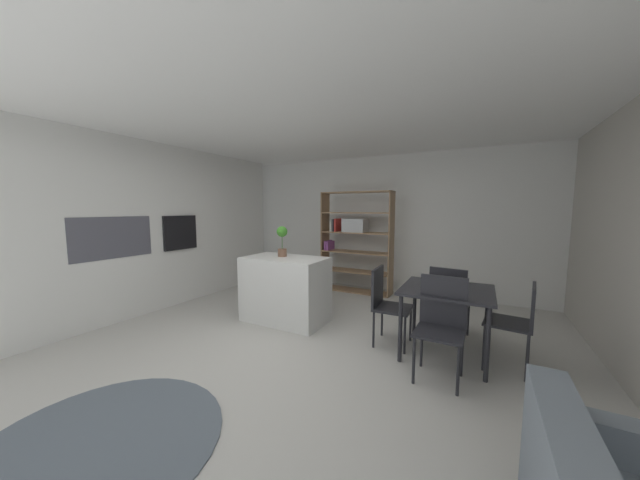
% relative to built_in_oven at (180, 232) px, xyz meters
% --- Properties ---
extents(ground_plane, '(8.92, 8.92, 0.00)m').
position_rel_built_in_oven_xyz_m(ground_plane, '(2.55, -0.55, -1.23)').
color(ground_plane, beige).
extents(ceiling_slab, '(6.49, 6.23, 0.06)m').
position_rel_built_in_oven_xyz_m(ceiling_slab, '(2.55, -0.55, 1.47)').
color(ceiling_slab, white).
rests_on(ceiling_slab, ground_plane).
extents(back_partition, '(6.49, 0.06, 2.67)m').
position_rel_built_in_oven_xyz_m(back_partition, '(2.55, 2.53, 0.10)').
color(back_partition, silver).
rests_on(back_partition, ground_plane).
extents(tall_cabinet_run_left, '(0.61, 5.62, 2.67)m').
position_rel_built_in_oven_xyz_m(tall_cabinet_run_left, '(-0.33, -0.55, 0.10)').
color(tall_cabinet_run_left, silver).
rests_on(tall_cabinet_run_left, ground_plane).
extents(cabinet_niche_splashback, '(0.01, 1.08, 0.59)m').
position_rel_built_in_oven_xyz_m(cabinet_niche_splashback, '(-0.02, -1.06, -0.00)').
color(cabinet_niche_splashback, '#4C4C56').
rests_on(cabinet_niche_splashback, ground_plane).
extents(built_in_oven, '(0.06, 0.62, 0.58)m').
position_rel_built_in_oven_xyz_m(built_in_oven, '(0.00, 0.00, 0.00)').
color(built_in_oven, black).
rests_on(built_in_oven, ground_plane).
extents(kitchen_island, '(1.19, 0.69, 0.94)m').
position_rel_built_in_oven_xyz_m(kitchen_island, '(2.04, 0.16, -0.77)').
color(kitchen_island, silver).
rests_on(kitchen_island, ground_plane).
extents(potted_plant_on_island, '(0.16, 0.16, 0.45)m').
position_rel_built_in_oven_xyz_m(potted_plant_on_island, '(1.96, 0.22, -0.03)').
color(potted_plant_on_island, brown).
rests_on(potted_plant_on_island, kitchen_island).
extents(open_bookshelf, '(1.40, 0.36, 1.96)m').
position_rel_built_in_oven_xyz_m(open_bookshelf, '(2.33, 2.11, -0.15)').
color(open_bookshelf, '#997551').
rests_on(open_bookshelf, ground_plane).
extents(foreground_floor_rug, '(1.64, 1.64, 0.01)m').
position_rel_built_in_oven_xyz_m(foreground_floor_rug, '(2.26, -2.42, -1.23)').
color(foreground_floor_rug, slate).
rests_on(foreground_floor_rug, ground_plane).
extents(dining_table, '(0.93, 0.88, 0.76)m').
position_rel_built_in_oven_xyz_m(dining_table, '(4.22, 0.12, -0.56)').
color(dining_table, '#232328').
rests_on(dining_table, ground_plane).
extents(dining_chair_far, '(0.48, 0.47, 0.92)m').
position_rel_built_in_oven_xyz_m(dining_chair_far, '(4.21, 0.58, -0.69)').
color(dining_chair_far, '#232328').
rests_on(dining_chair_far, ground_plane).
extents(dining_chair_island_side, '(0.43, 0.45, 0.93)m').
position_rel_built_in_oven_xyz_m(dining_chair_island_side, '(3.54, 0.11, -0.69)').
color(dining_chair_island_side, '#232328').
rests_on(dining_chair_island_side, ground_plane).
extents(dining_chair_window_side, '(0.47, 0.48, 0.90)m').
position_rel_built_in_oven_xyz_m(dining_chair_window_side, '(4.90, 0.11, -0.68)').
color(dining_chair_window_side, '#232328').
rests_on(dining_chair_window_side, ground_plane).
extents(dining_chair_near, '(0.45, 0.43, 0.97)m').
position_rel_built_in_oven_xyz_m(dining_chair_near, '(4.23, -0.34, -0.66)').
color(dining_chair_near, '#232328').
rests_on(dining_chair_near, ground_plane).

